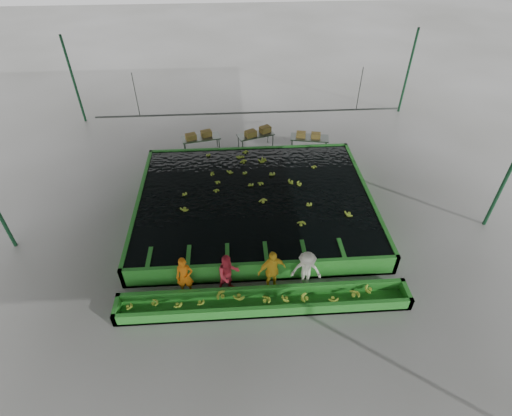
{
  "coord_description": "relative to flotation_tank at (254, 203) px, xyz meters",
  "views": [
    {
      "loc": [
        -0.83,
        -11.98,
        11.35
      ],
      "look_at": [
        0.0,
        0.5,
        1.0
      ],
      "focal_mm": 28.0,
      "sensor_mm": 36.0,
      "label": 1
    }
  ],
  "objects": [
    {
      "name": "packing_table_right",
      "position": [
        3.19,
        4.75,
        -0.0
      ],
      "size": [
        2.09,
        1.15,
        0.9
      ],
      "primitive_type": null,
      "rotation": [
        0.0,
        0.0,
        -0.19
      ],
      "color": "#59605B",
      "rests_on": "ground"
    },
    {
      "name": "shed_roof",
      "position": [
        0.0,
        -1.5,
        4.55
      ],
      "size": [
        20.0,
        22.0,
        0.04
      ],
      "primitive_type": "cube",
      "color": "gray",
      "rests_on": "shed_posts"
    },
    {
      "name": "box_stack_right",
      "position": [
        3.12,
        4.75,
        0.45
      ],
      "size": [
        1.3,
        0.58,
        0.27
      ],
      "primitive_type": null,
      "rotation": [
        0.0,
        0.0,
        -0.19
      ],
      "color": "olive",
      "rests_on": "packing_table_right"
    },
    {
      "name": "box_stack_mid",
      "position": [
        0.52,
        5.3,
        0.42
      ],
      "size": [
        1.48,
        1.02,
        0.31
      ],
      "primitive_type": null,
      "rotation": [
        0.0,
        0.0,
        0.47
      ],
      "color": "olive",
      "rests_on": "packing_table_mid"
    },
    {
      "name": "worker_a",
      "position": [
        -2.67,
        -4.3,
        0.37
      ],
      "size": [
        0.61,
        0.41,
        1.63
      ],
      "primitive_type": "imported",
      "rotation": [
        0.0,
        0.0,
        0.03
      ],
      "color": "orange",
      "rests_on": "ground"
    },
    {
      "name": "worker_d",
      "position": [
        1.54,
        -4.3,
        0.37
      ],
      "size": [
        1.13,
        0.76,
        1.63
      ],
      "primitive_type": "imported",
      "rotation": [
        0.0,
        0.0,
        -0.15
      ],
      "color": "silver",
      "rests_on": "ground"
    },
    {
      "name": "packing_table_mid",
      "position": [
        0.4,
        5.3,
        -0.01
      ],
      "size": [
        2.06,
        1.31,
        0.87
      ],
      "primitive_type": null,
      "rotation": [
        0.0,
        0.0,
        0.31
      ],
      "color": "#59605B",
      "rests_on": "ground"
    },
    {
      "name": "worker_c",
      "position": [
        0.33,
        -4.3,
        0.44
      ],
      "size": [
        1.13,
        0.74,
        1.78
      ],
      "primitive_type": "imported",
      "rotation": [
        0.0,
        0.0,
        0.32
      ],
      "color": "yellow",
      "rests_on": "ground"
    },
    {
      "name": "sorting_trough",
      "position": [
        0.0,
        -5.1,
        -0.2
      ],
      "size": [
        10.0,
        1.0,
        0.5
      ],
      "primitive_type": null,
      "color": "#298628",
      "rests_on": "ground"
    },
    {
      "name": "floating_bananas",
      "position": [
        0.0,
        0.8,
        0.4
      ],
      "size": [
        9.33,
        6.36,
        0.13
      ],
      "primitive_type": null,
      "color": "#92B22B",
      "rests_on": "tank_water"
    },
    {
      "name": "rail_hanger_right",
      "position": [
        5.0,
        3.5,
        3.55
      ],
      "size": [
        0.04,
        0.04,
        2.0
      ],
      "primitive_type": "cylinder",
      "color": "#59605B",
      "rests_on": "shed_roof"
    },
    {
      "name": "trough_bananas",
      "position": [
        0.0,
        -5.1,
        -0.05
      ],
      "size": [
        9.69,
        0.65,
        0.13
      ],
      "primitive_type": null,
      "color": "#92B22B",
      "rests_on": "sorting_trough"
    },
    {
      "name": "packing_table_left",
      "position": [
        -2.49,
        5.13,
        0.0
      ],
      "size": [
        2.1,
        1.16,
        0.9
      ],
      "primitive_type": null,
      "rotation": [
        0.0,
        0.0,
        0.19
      ],
      "color": "#59605B",
      "rests_on": "ground"
    },
    {
      "name": "worker_b",
      "position": [
        -1.18,
        -4.3,
        0.38
      ],
      "size": [
        0.96,
        0.84,
        1.67
      ],
      "primitive_type": "imported",
      "rotation": [
        0.0,
        0.0,
        0.3
      ],
      "color": "red",
      "rests_on": "ground"
    },
    {
      "name": "cableway_rail",
      "position": [
        0.0,
        3.5,
        2.55
      ],
      "size": [
        0.08,
        0.08,
        14.0
      ],
      "primitive_type": "cylinder",
      "color": "#59605B",
      "rests_on": "shed_roof"
    },
    {
      "name": "tank_water",
      "position": [
        0.0,
        -0.0,
        0.4
      ],
      "size": [
        9.7,
        7.7,
        0.0
      ],
      "primitive_type": "cube",
      "color": "black",
      "rests_on": "flotation_tank"
    },
    {
      "name": "ground",
      "position": [
        0.0,
        -1.5,
        -0.45
      ],
      "size": [
        80.0,
        80.0,
        0.0
      ],
      "primitive_type": "plane",
      "color": "gray",
      "rests_on": "ground"
    },
    {
      "name": "flotation_tank",
      "position": [
        0.0,
        0.0,
        0.0
      ],
      "size": [
        10.0,
        8.0,
        0.9
      ],
      "primitive_type": null,
      "color": "#298628",
      "rests_on": "ground"
    },
    {
      "name": "box_stack_left",
      "position": [
        -2.59,
        5.09,
        0.45
      ],
      "size": [
        1.41,
        0.84,
        0.29
      ],
      "primitive_type": null,
      "rotation": [
        0.0,
        0.0,
        0.36
      ],
      "color": "olive",
      "rests_on": "packing_table_left"
    },
    {
      "name": "shed_posts",
      "position": [
        0.0,
        -1.5,
        2.05
      ],
      "size": [
        20.0,
        22.0,
        5.0
      ],
      "primitive_type": null,
      "color": "#184829",
      "rests_on": "ground"
    },
    {
      "name": "rail_hanger_left",
      "position": [
        -5.0,
        3.5,
        3.55
      ],
      "size": [
        0.04,
        0.04,
        2.0
      ],
      "primitive_type": "cylinder",
      "color": "#59605B",
      "rests_on": "shed_roof"
    }
  ]
}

